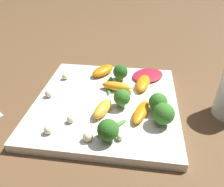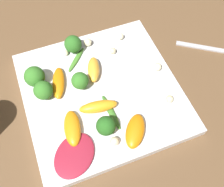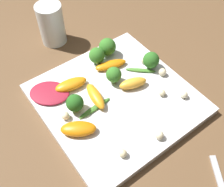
# 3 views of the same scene
# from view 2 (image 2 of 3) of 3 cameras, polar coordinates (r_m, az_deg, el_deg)

# --- Properties ---
(ground_plane) EXTENTS (2.40, 2.40, 0.00)m
(ground_plane) POSITION_cam_2_polar(r_m,az_deg,el_deg) (0.53, -2.26, -0.24)
(ground_plane) COLOR brown
(plate) EXTENTS (0.30, 0.30, 0.02)m
(plate) POSITION_cam_2_polar(r_m,az_deg,el_deg) (0.53, -2.30, 0.26)
(plate) COLOR white
(plate) RESTS_ON ground_plane
(fork) EXTENTS (0.11, 0.14, 0.01)m
(fork) POSITION_cam_2_polar(r_m,az_deg,el_deg) (0.65, 22.64, 8.71)
(fork) COLOR #B2B2B7
(fork) RESTS_ON ground_plane
(radicchio_leaf_0) EXTENTS (0.11, 0.10, 0.01)m
(radicchio_leaf_0) POSITION_cam_2_polar(r_m,az_deg,el_deg) (0.46, -8.18, -13.14)
(radicchio_leaf_0) COLOR maroon
(radicchio_leaf_0) RESTS_ON plate
(orange_segment_0) EXTENTS (0.07, 0.07, 0.02)m
(orange_segment_0) POSITION_cam_2_polar(r_m,az_deg,el_deg) (0.47, 5.07, -8.11)
(orange_segment_0) COLOR orange
(orange_segment_0) RESTS_ON plate
(orange_segment_1) EXTENTS (0.07, 0.04, 0.02)m
(orange_segment_1) POSITION_cam_2_polar(r_m,az_deg,el_deg) (0.47, -8.62, -7.44)
(orange_segment_1) COLOR orange
(orange_segment_1) RESTS_ON plate
(orange_segment_2) EXTENTS (0.08, 0.04, 0.02)m
(orange_segment_2) POSITION_cam_2_polar(r_m,az_deg,el_deg) (0.53, -11.57, 2.32)
(orange_segment_2) COLOR orange
(orange_segment_2) RESTS_ON plate
(orange_segment_3) EXTENTS (0.07, 0.04, 0.02)m
(orange_segment_3) POSITION_cam_2_polar(r_m,az_deg,el_deg) (0.53, -3.62, 5.40)
(orange_segment_3) COLOR #FCAD33
(orange_segment_3) RESTS_ON plate
(orange_segment_4) EXTENTS (0.03, 0.07, 0.02)m
(orange_segment_4) POSITION_cam_2_polar(r_m,az_deg,el_deg) (0.49, -2.99, -2.87)
(orange_segment_4) COLOR orange
(orange_segment_4) RESTS_ON plate
(broccoli_floret_0) EXTENTS (0.04, 0.04, 0.04)m
(broccoli_floret_0) POSITION_cam_2_polar(r_m,az_deg,el_deg) (0.46, -1.33, -7.09)
(broccoli_floret_0) COLOR #7A9E51
(broccoli_floret_0) RESTS_ON plate
(broccoli_floret_1) EXTENTS (0.04, 0.04, 0.04)m
(broccoli_floret_1) POSITION_cam_2_polar(r_m,az_deg,el_deg) (0.56, -8.48, 10.57)
(broccoli_floret_1) COLOR #7A9E51
(broccoli_floret_1) RESTS_ON plate
(broccoli_floret_2) EXTENTS (0.04, 0.04, 0.04)m
(broccoli_floret_2) POSITION_cam_2_polar(r_m,az_deg,el_deg) (0.51, -14.74, 0.64)
(broccoli_floret_2) COLOR #7A9E51
(broccoli_floret_2) RESTS_ON plate
(broccoli_floret_3) EXTENTS (0.03, 0.03, 0.04)m
(broccoli_floret_3) POSITION_cam_2_polar(r_m,az_deg,el_deg) (0.51, -6.98, 2.74)
(broccoli_floret_3) COLOR #7A9E51
(broccoli_floret_3) RESTS_ON plate
(broccoli_floret_4) EXTENTS (0.04, 0.04, 0.04)m
(broccoli_floret_4) POSITION_cam_2_polar(r_m,az_deg,el_deg) (0.53, -16.50, 3.56)
(broccoli_floret_4) COLOR #7A9E51
(broccoli_floret_4) RESTS_ON plate
(arugula_sprig_0) EXTENTS (0.08, 0.02, 0.01)m
(arugula_sprig_0) POSITION_cam_2_polar(r_m,az_deg,el_deg) (0.49, 0.09, -3.93)
(arugula_sprig_0) COLOR #3D7528
(arugula_sprig_0) RESTS_ON plate
(arugula_sprig_1) EXTENTS (0.06, 0.05, 0.01)m
(arugula_sprig_1) POSITION_cam_2_polar(r_m,az_deg,el_deg) (0.56, -7.80, 7.33)
(arugula_sprig_1) COLOR #47842D
(arugula_sprig_1) RESTS_ON plate
(macadamia_nut_0) EXTENTS (0.01, 0.01, 0.01)m
(macadamia_nut_0) POSITION_cam_2_polar(r_m,az_deg,el_deg) (0.57, -10.09, 8.69)
(macadamia_nut_0) COLOR beige
(macadamia_nut_0) RESTS_ON plate
(macadamia_nut_1) EXTENTS (0.01, 0.01, 0.01)m
(macadamia_nut_1) POSITION_cam_2_polar(r_m,az_deg,el_deg) (0.57, 0.15, 9.30)
(macadamia_nut_1) COLOR beige
(macadamia_nut_1) RESTS_ON plate
(macadamia_nut_2) EXTENTS (0.01, 0.01, 0.01)m
(macadamia_nut_2) POSITION_cam_2_polar(r_m,az_deg,el_deg) (0.49, -6.52, -3.32)
(macadamia_nut_2) COLOR beige
(macadamia_nut_2) RESTS_ON plate
(macadamia_nut_3) EXTENTS (0.02, 0.02, 0.02)m
(macadamia_nut_3) POSITION_cam_2_polar(r_m,az_deg,el_deg) (0.46, 0.57, -10.41)
(macadamia_nut_3) COLOR beige
(macadamia_nut_3) RESTS_ON plate
(macadamia_nut_4) EXTENTS (0.02, 0.02, 0.02)m
(macadamia_nut_4) POSITION_cam_2_polar(r_m,az_deg,el_deg) (0.51, 12.43, -1.18)
(macadamia_nut_4) COLOR beige
(macadamia_nut_4) RESTS_ON plate
(macadamia_nut_5) EXTENTS (0.02, 0.02, 0.02)m
(macadamia_nut_5) POSITION_cam_2_polar(r_m,az_deg,el_deg) (0.58, -5.27, 11.04)
(macadamia_nut_5) COLOR beige
(macadamia_nut_5) RESTS_ON plate
(macadamia_nut_6) EXTENTS (0.02, 0.02, 0.02)m
(macadamia_nut_6) POSITION_cam_2_polar(r_m,az_deg,el_deg) (0.55, 9.88, 5.74)
(macadamia_nut_6) COLOR beige
(macadamia_nut_6) RESTS_ON plate
(macadamia_nut_7) EXTENTS (0.02, 0.02, 0.02)m
(macadamia_nut_7) POSITION_cam_2_polar(r_m,az_deg,el_deg) (0.59, 1.80, 12.39)
(macadamia_nut_7) COLOR beige
(macadamia_nut_7) RESTS_ON plate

